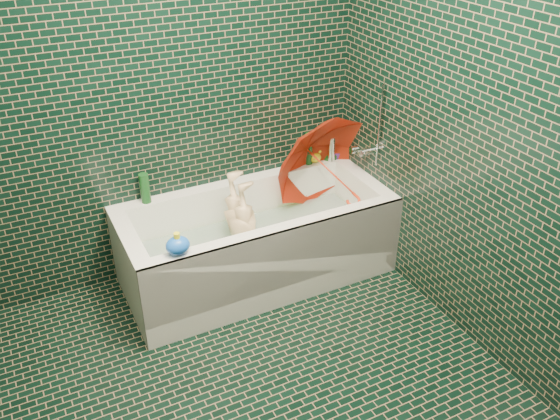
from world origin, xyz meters
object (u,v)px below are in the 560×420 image
bathtub (258,249)px  bath_toy (178,245)px  child (246,239)px  rubber_duck (316,156)px  umbrella (332,173)px

bathtub → bath_toy: bearing=-153.8°
child → rubber_duck: size_ratio=6.87×
bathtub → rubber_duck: 0.81m
umbrella → child: bearing=179.9°
bathtub → child: size_ratio=1.94×
bathtub → child: (-0.08, 0.01, 0.10)m
bathtub → rubber_duck: bearing=29.7°
bathtub → umbrella: 0.70m
umbrella → rubber_duck: (0.04, 0.29, -0.01)m
child → umbrella: (0.66, 0.06, 0.29)m
child → umbrella: size_ratio=1.25×
bathtub → bath_toy: 0.78m
umbrella → rubber_duck: bearing=77.1°
child → bath_toy: (-0.52, -0.30, 0.30)m
bathtub → umbrella: size_ratio=2.43×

